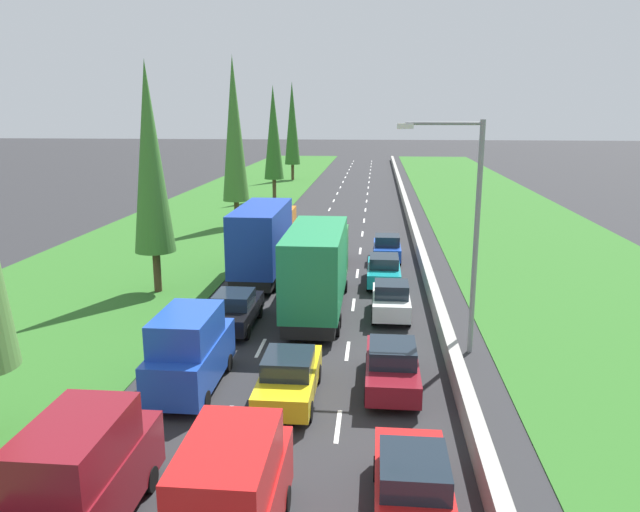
% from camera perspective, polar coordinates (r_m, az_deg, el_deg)
% --- Properties ---
extents(ground_plane, '(300.00, 300.00, 0.00)m').
position_cam_1_polar(ground_plane, '(62.53, 2.70, 4.76)').
color(ground_plane, '#28282B').
rests_on(ground_plane, ground).
extents(grass_verge_left, '(14.00, 140.00, 0.04)m').
position_cam_1_polar(grass_verge_left, '(64.33, -8.67, 4.88)').
color(grass_verge_left, '#2D6623').
rests_on(grass_verge_left, ground).
extents(grass_verge_right, '(14.00, 140.00, 0.04)m').
position_cam_1_polar(grass_verge_right, '(63.53, 15.78, 4.42)').
color(grass_verge_right, '#2D6623').
rests_on(grass_verge_right, ground).
extents(median_barrier, '(0.44, 120.00, 0.85)m').
position_cam_1_polar(median_barrier, '(62.48, 7.95, 5.03)').
color(median_barrier, '#9E9B93').
rests_on(median_barrier, ground).
extents(lane_markings, '(3.64, 116.00, 0.01)m').
position_cam_1_polar(lane_markings, '(62.53, 2.70, 4.76)').
color(lane_markings, white).
rests_on(lane_markings, ground).
extents(red_sedan_right_lane, '(1.82, 4.50, 1.64)m').
position_cam_1_polar(red_sedan_right_lane, '(15.27, 8.64, -20.49)').
color(red_sedan_right_lane, red).
rests_on(red_sedan_right_lane, ground).
extents(maroon_sedan_right_lane, '(1.82, 4.50, 1.64)m').
position_cam_1_polar(maroon_sedan_right_lane, '(21.36, 6.72, -10.12)').
color(maroon_sedan_right_lane, maroon).
rests_on(maroon_sedan_right_lane, ground).
extents(maroon_van_left_lane, '(1.96, 4.90, 2.82)m').
position_cam_1_polar(maroon_van_left_lane, '(15.33, -21.25, -18.57)').
color(maroon_van_left_lane, maroon).
rests_on(maroon_van_left_lane, ground).
extents(red_van_centre_lane, '(1.96, 4.90, 2.82)m').
position_cam_1_polar(red_van_centre_lane, '(13.84, -8.25, -21.49)').
color(red_van_centre_lane, red).
rests_on(red_van_centre_lane, ground).
extents(yellow_sedan_centre_lane, '(1.82, 4.50, 1.64)m').
position_cam_1_polar(yellow_sedan_centre_lane, '(20.44, -2.90, -11.16)').
color(yellow_sedan_centre_lane, yellow).
rests_on(yellow_sedan_centre_lane, ground).
extents(white_hatchback_right_lane, '(1.74, 3.90, 1.72)m').
position_cam_1_polar(white_hatchback_right_lane, '(28.39, 6.63, -4.07)').
color(white_hatchback_right_lane, white).
rests_on(white_hatchback_right_lane, ground).
extents(blue_van_left_lane, '(1.96, 4.90, 2.82)m').
position_cam_1_polar(blue_van_left_lane, '(21.35, -12.02, -8.63)').
color(blue_van_left_lane, '#1E47B7').
rests_on(blue_van_left_lane, ground).
extents(green_box_truck_centre_lane, '(2.46, 9.40, 4.18)m').
position_cam_1_polar(green_box_truck_centre_lane, '(28.48, -0.22, -1.11)').
color(green_box_truck_centre_lane, black).
rests_on(green_box_truck_centre_lane, ground).
extents(black_sedan_left_lane, '(1.82, 4.50, 1.64)m').
position_cam_1_polar(black_sedan_left_lane, '(27.13, -7.94, -5.00)').
color(black_sedan_left_lane, black).
rests_on(black_sedan_left_lane, ground).
extents(blue_box_truck_left_lane, '(2.46, 9.40, 4.18)m').
position_cam_1_polar(blue_box_truck_left_lane, '(35.10, -5.18, 1.60)').
color(blue_box_truck_left_lane, black).
rests_on(blue_box_truck_left_lane, ground).
extents(teal_sedan_right_lane, '(1.82, 4.50, 1.64)m').
position_cam_1_polar(teal_sedan_right_lane, '(33.70, 5.96, -1.31)').
color(teal_sedan_right_lane, teal).
rests_on(teal_sedan_right_lane, ground).
extents(blue_hatchback_right_lane, '(1.74, 3.90, 1.72)m').
position_cam_1_polar(blue_hatchback_right_lane, '(39.00, 6.26, 0.73)').
color(blue_hatchback_right_lane, '#1E47B7').
rests_on(blue_hatchback_right_lane, ground).
extents(maroon_hatchback_centre_lane, '(1.74, 3.90, 1.72)m').
position_cam_1_polar(maroon_hatchback_centre_lane, '(37.95, 1.15, 0.46)').
color(maroon_hatchback_centre_lane, maroon).
rests_on(maroon_hatchback_centre_lane, ground).
extents(poplar_tree_second, '(2.10, 2.10, 11.81)m').
position_cam_1_polar(poplar_tree_second, '(32.23, -15.55, 8.70)').
color(poplar_tree_second, '#4C3823').
rests_on(poplar_tree_second, ground).
extents(poplar_tree_third, '(2.14, 2.14, 13.61)m').
position_cam_1_polar(poplar_tree_third, '(50.15, -8.01, 11.56)').
color(poplar_tree_third, '#4C3823').
rests_on(poplar_tree_third, ground).
extents(poplar_tree_fourth, '(2.10, 2.10, 12.04)m').
position_cam_1_polar(poplar_tree_fourth, '(66.46, -4.36, 11.36)').
color(poplar_tree_fourth, '#4C3823').
rests_on(poplar_tree_fourth, ground).
extents(poplar_tree_fifth, '(2.13, 2.13, 13.28)m').
position_cam_1_polar(poplar_tree_fifth, '(85.32, -2.61, 12.22)').
color(poplar_tree_fifth, '#4C3823').
rests_on(poplar_tree_fifth, ground).
extents(street_light_mast, '(3.20, 0.28, 9.00)m').
position_cam_1_polar(street_light_mast, '(23.77, 13.61, 3.15)').
color(street_light_mast, gray).
rests_on(street_light_mast, ground).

